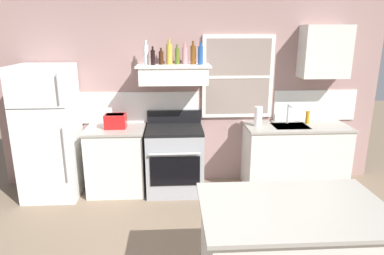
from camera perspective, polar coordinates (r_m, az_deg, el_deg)
back_wall at (r=4.85m, az=0.26°, el=6.17°), size 5.40×0.11×2.70m
refrigerator at (r=4.85m, az=-22.83°, el=-0.78°), size 0.70×0.72×1.76m
counter_left_of_stove at (r=4.83m, az=-12.48°, el=-5.30°), size 0.79×0.63×0.91m
toaster at (r=4.67m, az=-12.71°, el=1.09°), size 0.30×0.20×0.19m
stove_range at (r=4.73m, az=-2.90°, el=-5.29°), size 0.76×0.69×1.09m
range_hood_shelf at (r=4.54m, az=-3.11°, el=8.95°), size 0.96×0.52×0.24m
bottle_clear_tall at (r=4.58m, az=-7.70°, el=12.07°), size 0.06×0.06×0.31m
bottle_balsamic_dark at (r=4.50m, az=-6.58°, el=11.63°), size 0.06×0.06×0.24m
bottle_brown_stout at (r=4.56m, az=-5.20°, el=11.61°), size 0.06×0.06×0.22m
bottle_champagne_gold_foil at (r=4.56m, az=-3.83°, el=12.23°), size 0.08×0.08×0.33m
bottle_olive_oil_square at (r=4.56m, az=-2.49°, el=11.89°), size 0.06×0.06×0.26m
bottle_rose_pink at (r=4.57m, az=-1.21°, el=12.01°), size 0.07×0.07×0.28m
bottle_amber_wine at (r=4.57m, az=0.19°, el=12.13°), size 0.07×0.07×0.30m
bottle_blue_liqueur at (r=4.53m, az=1.43°, el=12.04°), size 0.07×0.07×0.29m
counter_right_with_sink at (r=5.06m, az=16.78°, el=-4.60°), size 1.43×0.63×0.91m
sink_faucet at (r=4.94m, az=15.88°, el=2.58°), size 0.03×0.17×0.28m
paper_towel_roll at (r=4.73m, az=11.03°, el=1.83°), size 0.11×0.11×0.27m
dish_soap_bottle at (r=5.06m, az=18.80°, el=1.65°), size 0.06×0.06×0.18m
upper_cabinet_right at (r=5.04m, az=21.37°, el=11.74°), size 0.64×0.32×0.70m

